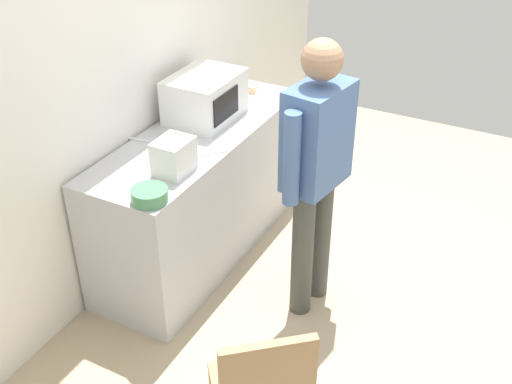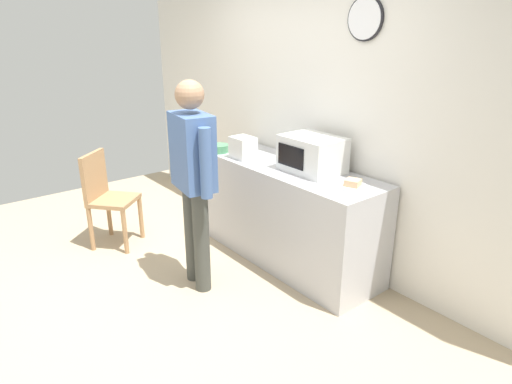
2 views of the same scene
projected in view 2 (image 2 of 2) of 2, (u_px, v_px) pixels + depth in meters
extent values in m
plane|color=tan|center=(160.00, 293.00, 3.71)|extent=(6.00, 6.00, 0.00)
cube|color=silver|center=(305.00, 114.00, 4.20)|extent=(5.40, 0.10, 2.60)
cylinder|color=white|center=(365.00, 19.00, 3.38)|extent=(0.30, 0.03, 0.30)
cylinder|color=black|center=(365.00, 19.00, 3.38)|extent=(0.33, 0.02, 0.33)
cube|color=#B7B7BC|center=(289.00, 215.00, 4.10)|extent=(1.82, 0.62, 0.91)
cube|color=silver|center=(312.00, 154.00, 3.78)|extent=(0.50, 0.38, 0.30)
cube|color=black|center=(291.00, 156.00, 3.71)|extent=(0.30, 0.01, 0.18)
cylinder|color=white|center=(353.00, 187.00, 3.44)|extent=(0.24, 0.24, 0.01)
cube|color=#DFB080|center=(353.00, 183.00, 3.43)|extent=(0.14, 0.14, 0.05)
cylinder|color=#4C8E60|center=(219.00, 148.00, 4.40)|extent=(0.20, 0.20, 0.07)
cube|color=silver|center=(243.00, 148.00, 4.18)|extent=(0.22, 0.18, 0.20)
cube|color=silver|center=(255.00, 166.00, 3.95)|extent=(0.14, 0.13, 0.01)
cube|color=silver|center=(290.00, 155.00, 4.28)|extent=(0.04, 0.17, 0.01)
cylinder|color=#40423D|center=(202.00, 242.00, 3.63)|extent=(0.13, 0.13, 0.87)
cylinder|color=#40423D|center=(192.00, 233.00, 3.80)|extent=(0.13, 0.13, 0.87)
cube|color=#47669E|center=(192.00, 152.00, 3.46)|extent=(0.43, 0.30, 0.59)
cylinder|color=#47669E|center=(206.00, 163.00, 3.27)|extent=(0.09, 0.09, 0.53)
cylinder|color=#47669E|center=(181.00, 148.00, 3.67)|extent=(0.09, 0.09, 0.53)
sphere|color=#A37A5B|center=(190.00, 95.00, 3.31)|extent=(0.22, 0.22, 0.22)
cylinder|color=#A87F56|center=(125.00, 232.00, 4.29)|extent=(0.04, 0.04, 0.45)
cylinder|color=#A87F56|center=(141.00, 217.00, 4.62)|extent=(0.04, 0.04, 0.45)
cylinder|color=#A87F56|center=(91.00, 229.00, 4.36)|extent=(0.04, 0.04, 0.45)
cylinder|color=#A87F56|center=(109.00, 215.00, 4.69)|extent=(0.04, 0.04, 0.45)
cube|color=#A87F56|center=(114.00, 200.00, 4.40)|extent=(0.56, 0.56, 0.04)
cube|color=#A87F56|center=(94.00, 175.00, 4.35)|extent=(0.29, 0.33, 0.45)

